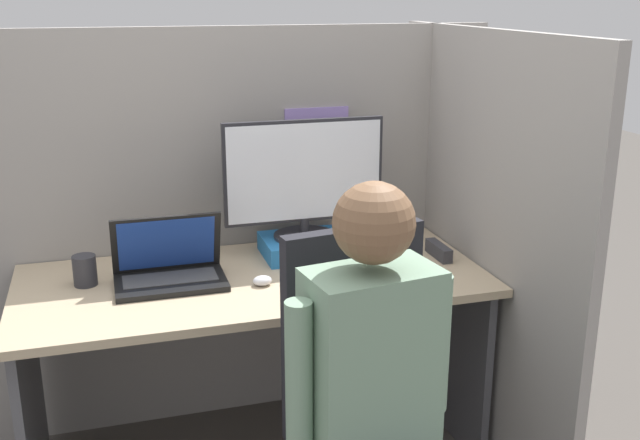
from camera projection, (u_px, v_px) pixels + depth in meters
cubicle_panel_back at (234, 229)px, 3.02m from camera, size 2.15×0.05×1.60m
cubicle_panel_right at (479, 246)px, 2.82m from camera, size 0.04×1.39×1.60m
desk at (255, 321)px, 2.72m from camera, size 1.65×0.74×0.74m
paper_box at (305, 246)px, 2.89m from camera, size 0.32×0.25×0.07m
monitor at (304, 178)px, 2.81m from camera, size 0.61×0.24×0.45m
laptop at (169, 270)px, 2.60m from camera, size 0.38×0.24×0.24m
mouse at (262, 281)px, 2.59m from camera, size 0.07×0.05×0.03m
stapler at (439, 251)px, 2.86m from camera, size 0.04×0.16×0.05m
carrot_toy at (348, 279)px, 2.58m from camera, size 0.05×0.13×0.05m
office_chair at (361, 425)px, 2.14m from camera, size 0.54×0.57×1.08m
person at (375, 389)px, 1.92m from camera, size 0.48×0.46×1.28m
coffee_mug at (395, 229)px, 3.02m from camera, size 0.07×0.07×0.11m
pen_cup at (85, 270)px, 2.58m from camera, size 0.08×0.08×0.11m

